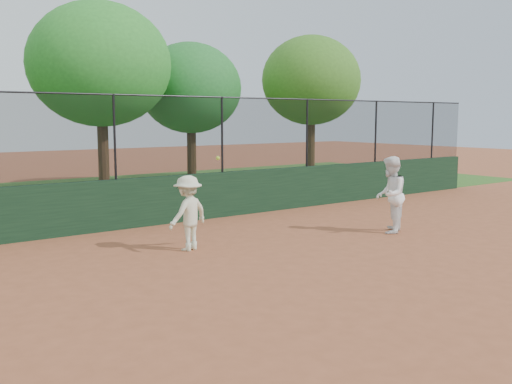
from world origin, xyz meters
TOP-DOWN VIEW (x-y plane):
  - ground at (0.00, 0.00)m, footprint 80.00×80.00m
  - back_wall at (0.00, 6.00)m, footprint 26.00×0.20m
  - grass_strip at (0.00, 12.00)m, footprint 36.00×12.00m
  - player_second at (4.43, 1.89)m, footprint 1.09×1.04m
  - player_main at (-0.20, 3.13)m, footprint 1.10×0.84m
  - fence_assembly at (-0.03, 6.00)m, footprint 26.00×0.06m
  - tree_2 at (1.45, 11.64)m, footprint 4.72×4.29m
  - tree_3 at (5.38, 12.57)m, footprint 4.00×3.64m
  - tree_4 at (10.07, 10.90)m, footprint 4.19×3.81m

SIDE VIEW (x-z plane):
  - ground at x=0.00m, z-range 0.00..0.00m
  - grass_strip at x=0.00m, z-range 0.00..0.01m
  - back_wall at x=0.00m, z-range 0.00..1.20m
  - player_main at x=-0.20m, z-range -0.19..1.70m
  - player_second at x=4.43m, z-range 0.00..1.77m
  - fence_assembly at x=-0.03m, z-range 1.24..3.24m
  - tree_3 at x=5.38m, z-range 1.01..6.51m
  - tree_4 at x=10.07m, z-range 1.15..7.12m
  - tree_2 at x=1.45m, z-range 1.16..7.58m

